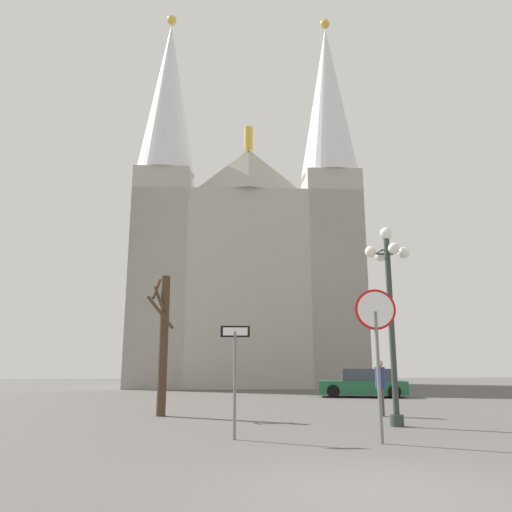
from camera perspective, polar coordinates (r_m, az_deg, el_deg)
ground_plane at (r=7.13m, az=14.32°, el=-24.69°), size 120.00×120.00×0.00m
cathedral at (r=41.18m, az=-1.03°, el=-1.47°), size 18.32×14.91×30.43m
stop_sign at (r=11.14m, az=13.57°, el=-8.38°), size 0.87×0.20×3.19m
one_way_arrow_sign at (r=11.38m, az=-2.42°, el=-12.44°), size 0.66×0.08×2.45m
street_lamp at (r=14.41m, az=15.00°, el=-4.42°), size 1.30×1.30×5.43m
bare_tree at (r=16.84m, az=-10.55°, el=-9.47°), size 0.94×1.03×4.51m
parked_car_near_green at (r=27.10m, az=12.12°, el=-14.05°), size 4.68×2.75×1.42m
pedestrian_walking at (r=16.98m, az=13.99°, el=-13.73°), size 0.32×0.32×1.76m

